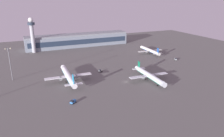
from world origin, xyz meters
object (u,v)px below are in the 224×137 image
maintenance_van (73,101)px  pushback_tug (100,71)px  airplane_near_gate (149,75)px  baggage_tractor (175,59)px  airplane_far_stand (150,51)px  control_tower (32,33)px  apron_light_west (10,62)px  airplane_terminal_side (68,76)px

maintenance_van → pushback_tug: size_ratio=1.24×
airplane_near_gate → baggage_tractor: (56.53, 37.19, -2.90)m
airplane_far_stand → maintenance_van: 139.32m
control_tower → apron_light_west: 89.83m
airplane_terminal_side → apron_light_west: 46.08m
airplane_terminal_side → baggage_tractor: 115.79m
airplane_terminal_side → maintenance_van: (-5.58, -37.15, -3.30)m
airplane_near_gate → apron_light_west: size_ratio=1.62×
pushback_tug → maintenance_van: bearing=-160.9°
baggage_tractor → apron_light_west: (-154.89, 6.63, 13.64)m
control_tower → maintenance_van: (11.24, -143.99, -22.15)m
control_tower → airplane_far_stand: (122.12, -59.67, -19.56)m
control_tower → maintenance_van: control_tower is taller
control_tower → baggage_tractor: (131.74, -93.01, -22.15)m
control_tower → airplane_terminal_side: size_ratio=0.88×
control_tower → apron_light_west: size_ratio=1.56×
airplane_terminal_side → airplane_far_stand: airplane_terminal_side is taller
airplane_near_gate → pushback_tug: bearing=-48.3°
airplane_terminal_side → pushback_tug: 32.14m
airplane_near_gate → airplane_terminal_side: airplane_terminal_side is taller
maintenance_van → apron_light_west: apron_light_west is taller
baggage_tractor → apron_light_west: 155.63m
pushback_tug → apron_light_west: size_ratio=0.14×
airplane_near_gate → airplane_far_stand: airplane_near_gate is taller
airplane_near_gate → baggage_tractor: size_ratio=9.19×
airplane_terminal_side → pushback_tug: bearing=21.2°
maintenance_van → pushback_tug: (35.68, 47.89, -0.11)m
maintenance_van → pushback_tug: bearing=-78.6°
control_tower → airplane_near_gate: control_tower is taller
airplane_near_gate → airplane_terminal_side: 62.89m
control_tower → airplane_far_stand: size_ratio=1.04×
pushback_tug → apron_light_west: bearing=137.9°
airplane_far_stand → apron_light_west: 148.11m
airplane_far_stand → pushback_tug: (-75.20, -36.44, -2.70)m
airplane_near_gate → airplane_terminal_side: bearing=-19.8°
control_tower → airplane_terminal_side: (16.82, -106.84, -18.84)m
control_tower → pushback_tug: (46.92, -96.11, -22.26)m
baggage_tractor → maintenance_van: same height
airplane_terminal_side → maintenance_van: airplane_terminal_side is taller
baggage_tractor → apron_light_west: size_ratio=0.18×
baggage_tractor → apron_light_west: bearing=24.0°
airplane_far_stand → baggage_tractor: airplane_far_stand is taller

